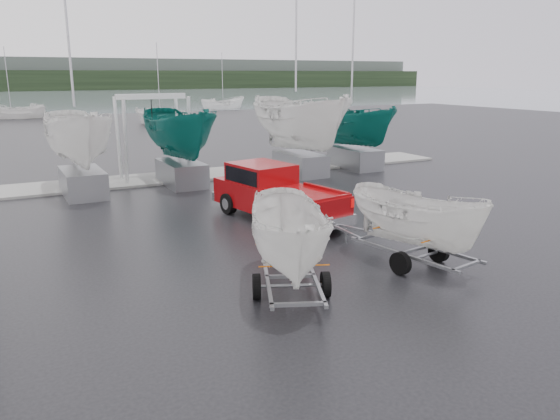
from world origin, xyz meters
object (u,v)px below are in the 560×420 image
object	(u,v)px
trailer_parked	(291,177)
trailer_hitched	(420,171)
pickup_truck	(273,191)
boat_hoist	(153,125)

from	to	relation	value
trailer_parked	trailer_hitched	bearing A→B (deg)	25.36
pickup_truck	trailer_parked	world-z (taller)	trailer_parked
trailer_parked	boat_hoist	size ratio (longest dim) A/B	1.26
pickup_truck	trailer_hitched	bearing A→B (deg)	-90.00
boat_hoist	pickup_truck	bearing A→B (deg)	-79.00
trailer_parked	boat_hoist	distance (m)	15.58
pickup_truck	trailer_hitched	world-z (taller)	trailer_hitched
trailer_parked	boat_hoist	world-z (taller)	trailer_parked
trailer_hitched	trailer_parked	bearing A→B (deg)	172.48
trailer_hitched	boat_hoist	world-z (taller)	trailer_hitched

